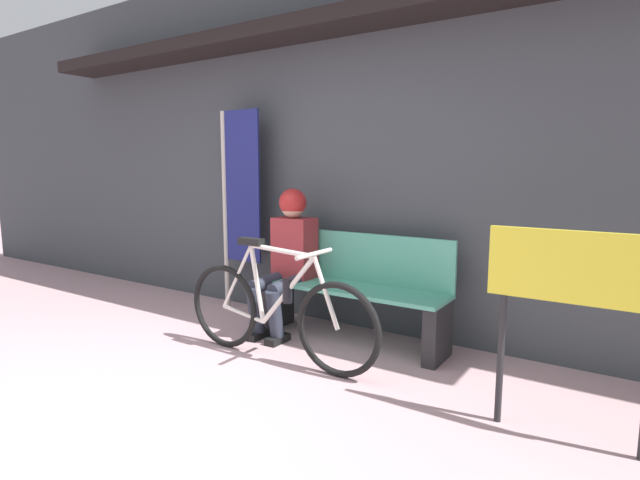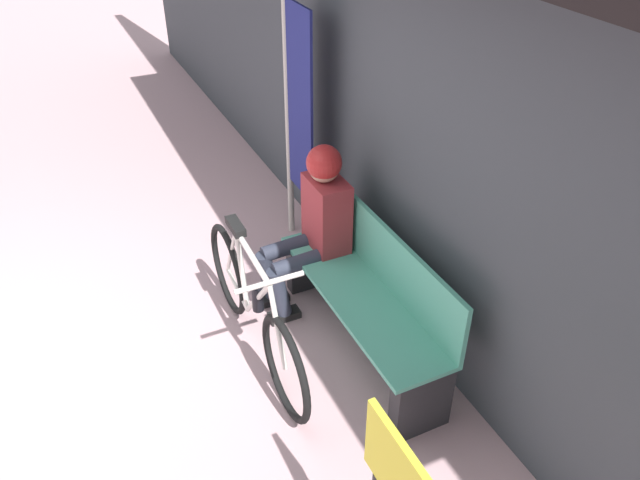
{
  "view_description": "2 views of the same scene",
  "coord_description": "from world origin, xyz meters",
  "px_view_note": "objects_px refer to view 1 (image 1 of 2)",
  "views": [
    {
      "loc": [
        2.4,
        -1.43,
        1.37
      ],
      "look_at": [
        0.49,
        1.46,
        0.87
      ],
      "focal_mm": 28.0,
      "sensor_mm": 36.0,
      "label": 1
    },
    {
      "loc": [
        3.08,
        0.37,
        2.91
      ],
      "look_at": [
        0.41,
        1.64,
        0.86
      ],
      "focal_mm": 35.0,
      "sensor_mm": 36.0,
      "label": 2
    }
  ],
  "objects_px": {
    "park_bench_near": "(353,292)",
    "bicycle": "(276,312)",
    "signboard": "(575,286)",
    "person_seated": "(288,250)",
    "banner_pole": "(237,195)"
  },
  "relations": [
    {
      "from": "banner_pole",
      "to": "park_bench_near",
      "type": "bearing_deg",
      "value": -4.42
    },
    {
      "from": "person_seated",
      "to": "banner_pole",
      "type": "bearing_deg",
      "value": 164.5
    },
    {
      "from": "park_bench_near",
      "to": "banner_pole",
      "type": "relative_size",
      "value": 0.82
    },
    {
      "from": "park_bench_near",
      "to": "bicycle",
      "type": "relative_size",
      "value": 0.93
    },
    {
      "from": "person_seated",
      "to": "signboard",
      "type": "height_order",
      "value": "person_seated"
    },
    {
      "from": "bicycle",
      "to": "banner_pole",
      "type": "height_order",
      "value": "banner_pole"
    },
    {
      "from": "park_bench_near",
      "to": "person_seated",
      "type": "distance_m",
      "value": 0.65
    },
    {
      "from": "park_bench_near",
      "to": "bicycle",
      "type": "xyz_separation_m",
      "value": [
        -0.24,
        -0.67,
        -0.04
      ]
    },
    {
      "from": "signboard",
      "to": "park_bench_near",
      "type": "bearing_deg",
      "value": 157.07
    },
    {
      "from": "park_bench_near",
      "to": "person_seated",
      "type": "height_order",
      "value": "person_seated"
    },
    {
      "from": "bicycle",
      "to": "person_seated",
      "type": "bearing_deg",
      "value": 119.58
    },
    {
      "from": "park_bench_near",
      "to": "bicycle",
      "type": "height_order",
      "value": "bicycle"
    },
    {
      "from": "park_bench_near",
      "to": "signboard",
      "type": "height_order",
      "value": "signboard"
    },
    {
      "from": "signboard",
      "to": "person_seated",
      "type": "bearing_deg",
      "value": 165.05
    },
    {
      "from": "person_seated",
      "to": "signboard",
      "type": "distance_m",
      "value": 2.28
    }
  ]
}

